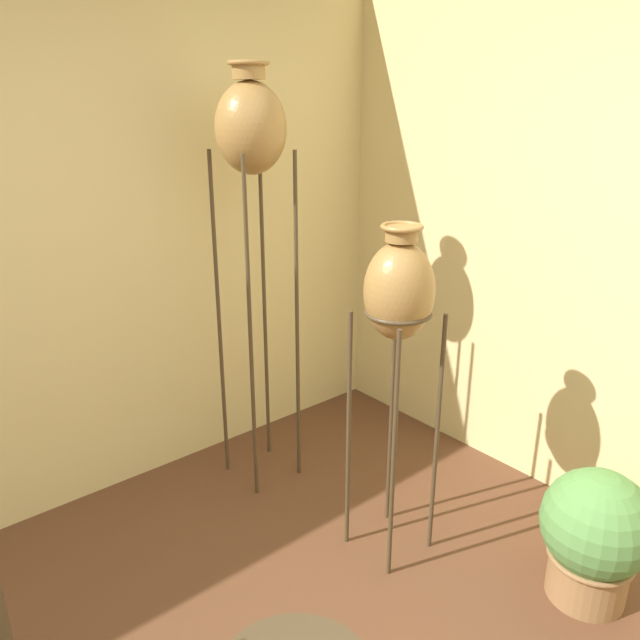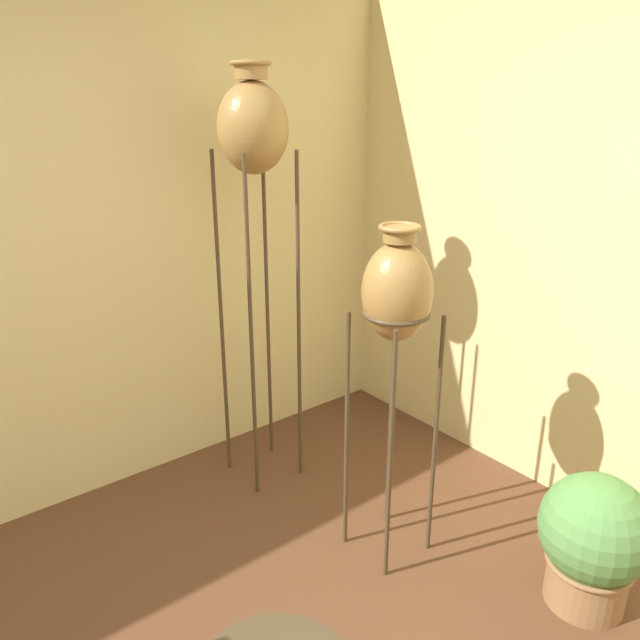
% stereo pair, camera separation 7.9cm
% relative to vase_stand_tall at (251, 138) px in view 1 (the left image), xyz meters
% --- Properties ---
extents(wall_back, '(8.07, 0.06, 2.70)m').
position_rel_vase_stand_tall_xyz_m(wall_back, '(-0.93, 0.44, -0.46)').
color(wall_back, beige).
rests_on(wall_back, ground_plane).
extents(vase_stand_tall, '(0.33, 0.33, 2.14)m').
position_rel_vase_stand_tall_xyz_m(vase_stand_tall, '(0.00, 0.00, 0.00)').
color(vase_stand_tall, '#473823').
rests_on(vase_stand_tall, ground_plane).
extents(vase_stand_medium, '(0.30, 0.30, 1.53)m').
position_rel_vase_stand_tall_xyz_m(vase_stand_medium, '(0.10, -0.87, -0.58)').
color(vase_stand_medium, '#473823').
rests_on(vase_stand_medium, ground_plane).
extents(potted_plant, '(0.45, 0.45, 0.59)m').
position_rel_vase_stand_tall_xyz_m(potted_plant, '(0.51, -1.64, -1.50)').
color(potted_plant, olive).
rests_on(potted_plant, ground_plane).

